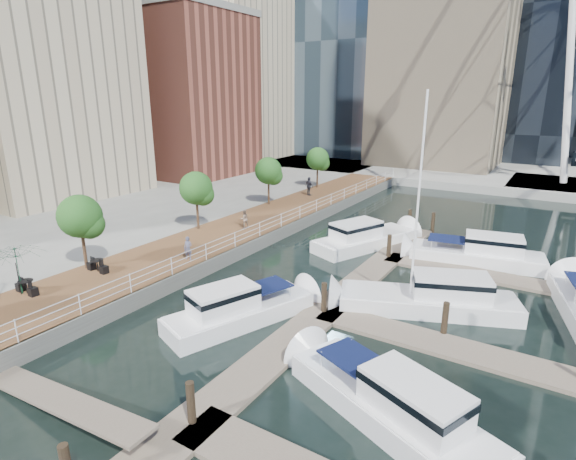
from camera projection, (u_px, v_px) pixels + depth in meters
The scene contains 15 objects.
ground at pixel (173, 372), 18.98m from camera, with size 520.00×520.00×0.00m, color black.
boardwalk at pixel (230, 236), 35.59m from camera, with size 6.00×60.00×1.00m, color brown.
seawall at pixel (261, 243), 34.08m from camera, with size 0.25×60.00×1.00m, color #595954.
land_inland at pixel (37, 197), 49.24m from camera, with size 48.00×90.00×1.00m, color gray.
land_far at pixel (503, 145), 101.84m from camera, with size 200.00×114.00×1.00m, color gray.
pier at pixel (573, 188), 54.08m from camera, with size 14.00×12.00×1.00m, color gray.
railing at pixel (260, 229), 33.83m from camera, with size 0.10×60.00×1.05m, color white, non-canonical shape.
floating_docks at pixel (428, 314), 22.94m from camera, with size 16.00×34.00×2.60m.
midrise_condos at pixel (128, 76), 53.92m from camera, with size 19.00×67.00×28.00m.
street_trees at pixel (196, 188), 34.90m from camera, with size 2.60×42.60×4.60m.
yacht_foreground at pixel (388, 419), 16.18m from camera, with size 2.48×9.26×2.15m, color white, non-canonical shape.
pedestrian_near at pixel (188, 248), 28.95m from camera, with size 0.56×0.37×1.53m, color #4F506A.
pedestrian_mid at pixel (244, 219), 35.85m from camera, with size 0.74×0.58×1.52m, color gray.
pedestrian_far at pixel (309, 186), 47.56m from camera, with size 1.16×0.48×1.98m, color #2D2F38.
moored_yachts at pixel (423, 310), 24.49m from camera, with size 21.27×35.00×11.50m.
Camera 1 is at (12.81, -11.42, 11.19)m, focal length 28.00 mm.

